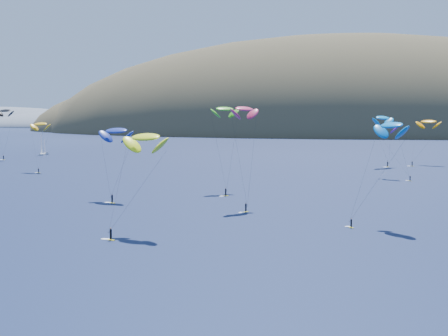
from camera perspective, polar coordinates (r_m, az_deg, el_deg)
name	(u,v)px	position (r m, az deg, el deg)	size (l,w,h in m)	color
island	(360,144)	(611.34, 12.32, 2.20)	(730.00, 300.00, 210.00)	#3D3526
headland	(4,128)	(927.61, -19.49, 3.49)	(460.00, 250.00, 60.00)	slate
sailboat	(43,153)	(305.69, -16.26, 1.31)	(9.37, 8.25, 11.20)	silver
kitesurfer_1	(41,124)	(224.83, -16.43, 3.87)	(8.39, 9.12, 18.56)	yellow
kitesurfer_2	(146,137)	(108.25, -7.18, 2.81)	(10.08, 12.38, 19.06)	yellow
kitesurfer_3	(225,109)	(164.16, 0.07, 5.40)	(8.36, 15.88, 23.64)	yellow
kitesurfer_4	(383,118)	(241.15, 14.32, 4.46)	(10.69, 11.24, 21.25)	yellow
kitesurfer_5	(391,125)	(117.86, 15.06, 3.79)	(11.43, 9.44, 20.70)	yellow
kitesurfer_6	(387,126)	(202.85, 14.68, 3.71)	(11.04, 13.77, 18.14)	yellow
kitesurfer_9	(244,109)	(135.92, 1.86, 5.40)	(7.24, 12.25, 23.52)	yellow
kitesurfer_10	(116,131)	(150.01, -9.82, 3.37)	(10.19, 10.80, 18.89)	yellow
kitesurfer_11	(429,122)	(256.18, 18.20, 4.05)	(12.68, 15.09, 19.29)	yellow
kitesurfer_12	(5,111)	(285.62, -19.37, 4.96)	(9.09, 7.81, 23.34)	yellow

